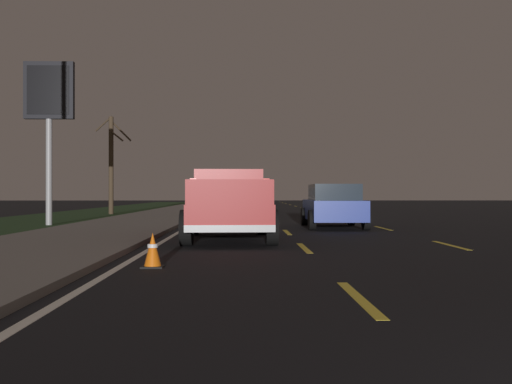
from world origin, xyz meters
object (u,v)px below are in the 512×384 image
Objects in this scene: sedan_blue at (333,206)px; traffic_cone_near at (153,250)px; sedan_silver at (238,202)px; bare_tree_far at (111,162)px; sedan_white at (242,200)px; gas_price_sign at (49,103)px; pickup_truck at (229,205)px; sedan_green at (335,199)px.

sedan_blue reaches higher than traffic_cone_near.
sedan_silver is 0.76× the size of bare_tree_far.
bare_tree_far is at bearing 120.93° from sedan_white.
gas_price_sign reaches higher than sedan_blue.
pickup_truck is 15.45m from sedan_silver.
sedan_blue is at bearing -169.74° from sedan_white.
gas_price_sign is 12.18m from bare_tree_far.
sedan_white is 0.76× the size of bare_tree_far.
gas_price_sign is 10.83× the size of traffic_cone_near.
bare_tree_far is at bearing 14.12° from traffic_cone_near.
pickup_truck is 6.20m from sedan_blue.
sedan_blue is 1.01× the size of sedan_green.
pickup_truck is 20.49m from bare_tree_far.
sedan_blue and sedan_silver have the same top height.
gas_price_sign is (6.92, 7.09, 3.77)m from pickup_truck.
traffic_cone_near is at bearing 170.06° from pickup_truck.
pickup_truck reaches higher than sedan_silver.
sedan_green is at bearing -13.64° from traffic_cone_near.
sedan_white is (-3.58, 6.77, 0.00)m from sedan_green.
traffic_cone_near is (-11.23, 4.67, -0.50)m from sedan_blue.
bare_tree_far is (12.06, 0.32, -1.64)m from gas_price_sign.
sedan_silver is at bearing 18.66° from sedan_blue.
traffic_cone_near is at bearing 177.46° from sedan_white.
sedan_white is (18.51, 3.35, 0.00)m from sedan_blue.
sedan_white is at bearing -2.54° from traffic_cone_near.
sedan_silver is 1.01× the size of sedan_green.
pickup_truck is at bearing 179.43° from sedan_white.
pickup_truck is 1.24× the size of sedan_white.
bare_tree_far is (18.99, 7.41, 2.13)m from pickup_truck.
sedan_green is (27.15, -7.00, -0.13)m from pickup_truck.
sedan_silver is 21.66m from traffic_cone_near.
sedan_silver is 8.12m from sedan_white.
bare_tree_far reaches higher than sedan_silver.
gas_price_sign reaches higher than sedan_silver.
sedan_silver is at bearing -115.28° from bare_tree_far.
bare_tree_far is at bearing 64.72° from sedan_silver.
pickup_truck is 6.30m from traffic_cone_near.
pickup_truck is 0.94× the size of bare_tree_far.
sedan_white is 18.60m from gas_price_sign.
sedan_blue is 0.71× the size of gas_price_sign.
sedan_blue is at bearing -99.93° from gas_price_sign.
pickup_truck is at bearing -9.94° from traffic_cone_near.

